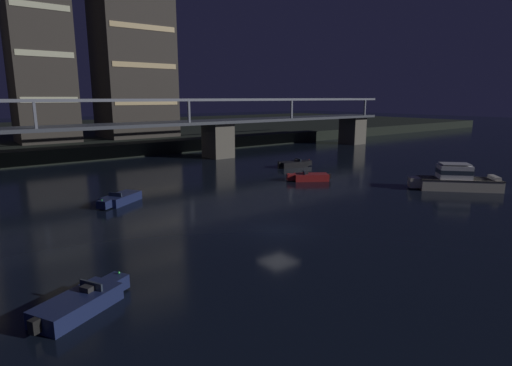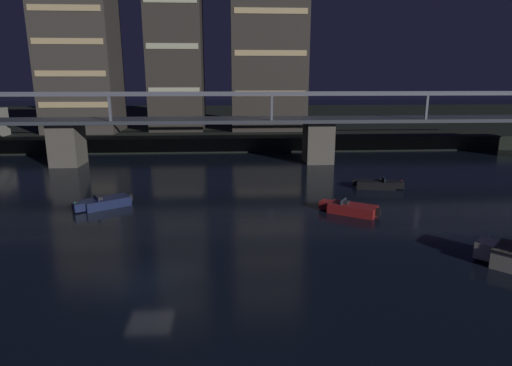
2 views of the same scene
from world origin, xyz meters
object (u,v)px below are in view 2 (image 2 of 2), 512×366
object	(u,v)px
tower_central	(268,34)
speedboat_mid_center	(104,203)
tower_west_tall	(175,25)
river_bridge	(194,131)
speedboat_near_right	(377,184)
speedboat_near_center	(350,209)
tower_west_low	(80,58)

from	to	relation	value
tower_central	speedboat_mid_center	world-z (taller)	tower_central
tower_west_tall	river_bridge	bearing A→B (deg)	-77.81
tower_west_tall	speedboat_near_right	world-z (taller)	tower_west_tall
speedboat_near_center	speedboat_mid_center	size ratio (longest dim) A/B	1.00
river_bridge	tower_central	world-z (taller)	tower_central
speedboat_near_center	speedboat_mid_center	xyz separation A→B (m)	(-21.36, 3.02, 0.00)
river_bridge	speedboat_near_center	xyz separation A→B (m)	(14.82, -22.76, -3.96)
speedboat_near_center	speedboat_near_right	size ratio (longest dim) A/B	0.92
tower_west_tall	speedboat_mid_center	size ratio (longest dim) A/B	7.45
tower_west_tall	tower_central	world-z (taller)	tower_west_tall
tower_central	river_bridge	bearing A→B (deg)	-118.76
speedboat_near_center	speedboat_near_right	xyz separation A→B (m)	(5.17, 8.19, 0.00)
tower_central	speedboat_near_right	xyz separation A→B (m)	(8.45, -35.59, -18.11)
tower_central	speedboat_near_center	world-z (taller)	tower_central
tower_central	speedboat_near_right	distance (m)	40.82
tower_west_tall	speedboat_near_right	distance (m)	47.00
speedboat_mid_center	speedboat_near_center	bearing A→B (deg)	-8.06
tower_west_tall	speedboat_near_center	world-z (taller)	tower_west_tall
tower_central	speedboat_mid_center	distance (m)	48.12
river_bridge	speedboat_near_right	xyz separation A→B (m)	(19.99, -14.57, -3.96)
river_bridge	tower_west_tall	size ratio (longest dim) A/B	2.97
tower_west_tall	speedboat_near_center	distance (m)	51.24
river_bridge	speedboat_near_right	bearing A→B (deg)	-36.08
tower_central	speedboat_near_right	size ratio (longest dim) A/B	6.31
speedboat_near_right	tower_west_tall	bearing A→B (deg)	124.82
tower_central	tower_west_tall	bearing A→B (deg)	-178.38
river_bridge	speedboat_near_center	size ratio (longest dim) A/B	22.12
tower_west_low	tower_central	bearing A→B (deg)	4.29
tower_west_low	speedboat_near_right	distance (m)	53.94
tower_west_tall	tower_central	distance (m)	16.04
tower_west_low	river_bridge	bearing A→B (deg)	-42.80
speedboat_mid_center	river_bridge	bearing A→B (deg)	71.66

